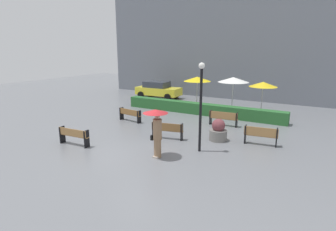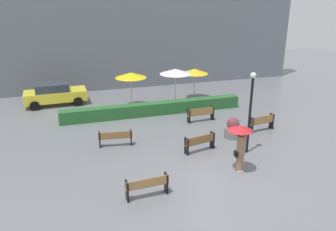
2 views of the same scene
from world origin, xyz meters
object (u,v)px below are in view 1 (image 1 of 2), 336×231
at_px(patio_umbrella_white, 233,80).
at_px(patio_umbrella_yellow_far, 263,84).
at_px(pedestrian_with_umbrella, 156,126).
at_px(bench_far_left, 130,114).
at_px(parked_car, 158,89).
at_px(lamp_post, 201,99).
at_px(bench_mid_center, 167,129).
at_px(bench_back_row, 223,117).
at_px(patio_umbrella_yellow, 197,79).
at_px(bench_far_right, 261,134).
at_px(bench_near_left, 74,135).
at_px(planter_pot, 218,131).

xyz_separation_m(patio_umbrella_white, patio_umbrella_yellow_far, (1.84, 1.10, -0.33)).
distance_m(pedestrian_with_umbrella, patio_umbrella_yellow_far, 11.01).
xyz_separation_m(bench_far_left, parked_car, (-2.98, 8.24, 0.33)).
bearing_deg(lamp_post, bench_mid_center, 159.89).
distance_m(bench_back_row, patio_umbrella_yellow, 5.54).
height_order(bench_back_row, bench_far_right, bench_far_right).
distance_m(bench_near_left, bench_back_row, 8.71).
xyz_separation_m(bench_mid_center, bench_back_row, (1.68, 3.91, -0.00)).
relative_size(bench_mid_center, lamp_post, 0.42).
distance_m(bench_mid_center, bench_far_left, 4.33).
bearing_deg(pedestrian_with_umbrella, bench_far_left, 138.11).
bearing_deg(bench_back_row, patio_umbrella_yellow_far, 73.69).
relative_size(bench_back_row, parked_car, 0.41).
bearing_deg(planter_pot, bench_near_left, -144.19).
distance_m(bench_mid_center, bench_far_right, 4.65).
xyz_separation_m(bench_back_row, lamp_post, (0.49, -4.70, 1.95)).
height_order(bench_near_left, planter_pot, planter_pot).
relative_size(bench_mid_center, pedestrian_with_umbrella, 0.79).
distance_m(bench_far_left, lamp_post, 6.92).
height_order(bench_back_row, pedestrian_with_umbrella, pedestrian_with_umbrella).
distance_m(bench_far_left, patio_umbrella_yellow, 6.52).
height_order(pedestrian_with_umbrella, patio_umbrella_yellow, patio_umbrella_yellow).
height_order(bench_near_left, parked_car, parked_car).
xyz_separation_m(bench_near_left, patio_umbrella_yellow_far, (6.47, 11.52, 1.61)).
height_order(bench_near_left, bench_far_left, bench_near_left).
bearing_deg(bench_mid_center, bench_near_left, -138.06).
xyz_separation_m(patio_umbrella_white, parked_car, (-8.03, 2.81, -1.63)).
bearing_deg(parked_car, lamp_post, -50.33).
bearing_deg(parked_car, patio_umbrella_white, -19.27).
xyz_separation_m(bench_mid_center, patio_umbrella_yellow, (-1.84, 7.80, 1.77)).
bearing_deg(patio_umbrella_white, parked_car, 160.73).
bearing_deg(pedestrian_with_umbrella, parked_car, 121.71).
xyz_separation_m(lamp_post, patio_umbrella_yellow, (-4.01, 8.59, -0.17)).
xyz_separation_m(planter_pot, lamp_post, (-0.20, -1.90, 1.97)).
relative_size(lamp_post, parked_car, 0.94).
bearing_deg(bench_mid_center, bench_far_left, 154.29).
bearing_deg(patio_umbrella_yellow_far, planter_pot, -94.84).
height_order(planter_pot, patio_umbrella_yellow_far, patio_umbrella_yellow_far).
distance_m(planter_pot, patio_umbrella_yellow, 8.11).
xyz_separation_m(bench_far_left, pedestrian_with_umbrella, (4.74, -4.25, 0.93)).
relative_size(planter_pot, lamp_post, 0.28).
xyz_separation_m(pedestrian_with_umbrella, patio_umbrella_white, (0.31, 9.68, 1.03)).
bearing_deg(patio_umbrella_white, bench_back_row, -81.21).
bearing_deg(patio_umbrella_yellow, bench_far_right, -45.39).
height_order(bench_mid_center, lamp_post, lamp_post).
xyz_separation_m(lamp_post, patio_umbrella_white, (-1.02, 8.10, -0.01)).
relative_size(patio_umbrella_white, patio_umbrella_yellow_far, 1.14).
relative_size(patio_umbrella_white, parked_car, 0.62).
distance_m(bench_back_row, planter_pot, 2.89).
bearing_deg(bench_far_left, patio_umbrella_yellow, 70.79).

